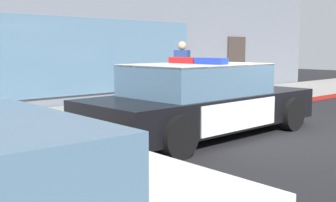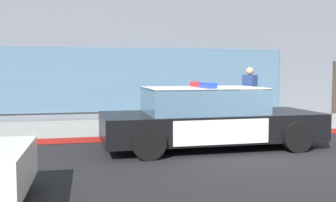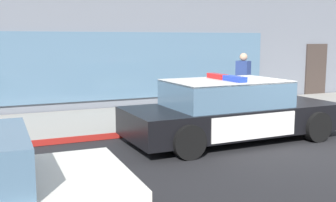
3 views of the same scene
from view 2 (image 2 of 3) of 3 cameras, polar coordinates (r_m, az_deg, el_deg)
name	(u,v)px [view 2 (image 2 of 3)]	position (r m, az deg, el deg)	size (l,w,h in m)	color
ground	(289,155)	(8.87, 16.65, -7.30)	(48.00, 48.00, 0.00)	black
sidewalk	(222,126)	(12.50, 7.63, -3.44)	(48.00, 3.43, 0.15)	gray
curb_red_paint	(245,134)	(10.91, 10.73, -4.62)	(28.80, 0.04, 0.14)	maroon
storefront_building	(142,21)	(19.60, -3.71, 11.22)	(22.54, 11.76, 8.21)	slate
police_cruiser	(208,118)	(9.26, 5.70, -2.39)	(4.96, 2.22, 1.49)	black
fire_hydrant	(170,117)	(10.91, 0.24, -2.28)	(0.34, 0.39, 0.73)	#4C994C
pedestrian_on_sidewalk	(250,95)	(12.71, 11.41, 0.89)	(0.41, 0.47, 1.71)	#23232D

